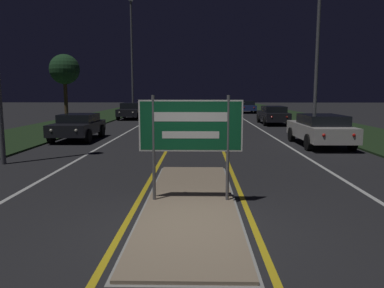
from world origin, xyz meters
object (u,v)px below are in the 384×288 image
car_receding_2 (223,110)px  car_approaching_0 (78,126)px  streetlight_left_far (132,40)px  car_receding_0 (320,129)px  highway_sign (191,129)px  streetlight_right_near (319,7)px  car_approaching_1 (131,110)px  car_receding_1 (273,115)px  car_receding_3 (247,106)px

car_receding_2 → car_approaching_0: (-8.43, -16.69, -0.05)m
streetlight_left_far → car_receding_0: bearing=-57.9°
highway_sign → car_approaching_0: bearing=118.7°
streetlight_right_near → car_approaching_1: size_ratio=2.41×
highway_sign → car_approaching_0: 12.48m
car_approaching_1 → streetlight_left_far: bearing=95.0°
streetlight_left_far → car_receding_2: (8.58, -0.12, -6.47)m
car_approaching_1 → car_receding_1: bearing=-24.1°
streetlight_left_far → car_receding_1: size_ratio=2.36×
streetlight_right_near → car_receding_0: (-0.82, -3.62, -6.05)m
streetlight_left_far → car_receding_1: streetlight_left_far is taller
streetlight_left_far → streetlight_right_near: streetlight_left_far is taller
streetlight_right_near → car_approaching_1: streetlight_right_near is taller
highway_sign → car_approaching_0: highway_sign is taller
highway_sign → streetlight_right_near: bearing=62.9°
car_approaching_0 → car_receding_2: bearing=63.2°
streetlight_right_near → car_receding_0: 7.10m
car_approaching_0 → streetlight_right_near: bearing=7.8°
highway_sign → car_receding_3: (5.70, 35.89, -0.89)m
highway_sign → car_receding_0: size_ratio=0.48×
car_receding_3 → streetlight_left_far: bearing=-145.4°
car_receding_2 → car_receding_3: bearing=68.6°
highway_sign → car_receding_1: highway_sign is taller
car_receding_0 → car_receding_3: car_receding_0 is taller
highway_sign → car_approaching_0: (-5.97, 10.91, -0.93)m
car_receding_2 → car_receding_3: 8.90m
streetlight_left_far → highway_sign: bearing=-77.6°
streetlight_right_near → car_receding_1: 9.87m
car_receding_0 → car_receding_2: bearing=99.7°
car_receding_0 → car_receding_2: car_receding_2 is taller
car_receding_2 → car_approaching_1: (-8.39, -2.01, 0.00)m
car_receding_0 → car_receding_2: (-3.19, 18.60, -0.00)m
car_receding_0 → car_receding_3: (0.06, 26.89, -0.02)m
car_receding_0 → car_approaching_1: (-11.58, 16.59, 0.00)m
car_receding_1 → car_receding_2: size_ratio=1.04×
streetlight_right_near → car_approaching_0: (-12.44, -1.71, -6.10)m
car_approaching_0 → car_approaching_1: 14.68m
highway_sign → car_approaching_1: highway_sign is taller
car_approaching_0 → car_receding_1: bearing=38.9°
highway_sign → car_receding_1: (5.74, 20.37, -0.91)m
streetlight_right_near → car_receding_1: streetlight_right_near is taller
streetlight_left_far → car_receding_1: (11.85, -7.36, -6.51)m
car_receding_3 → car_approaching_1: bearing=-138.5°
car_receding_2 → car_approaching_0: 18.70m
streetlight_left_far → car_receding_0: size_ratio=2.36×
car_receding_1 → car_approaching_0: bearing=-141.1°
highway_sign → car_receding_1: bearing=74.3°
highway_sign → car_receding_0: 10.66m
car_receding_1 → car_receding_3: bearing=90.1°
highway_sign → car_approaching_1: (-5.93, 25.60, -0.87)m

